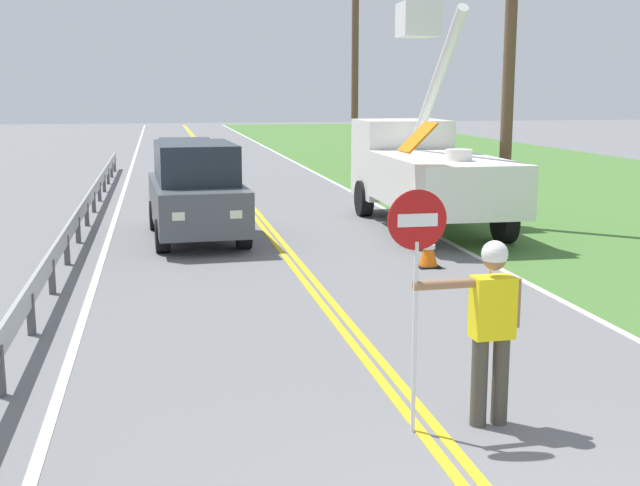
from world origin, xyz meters
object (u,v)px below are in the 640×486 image
Objects in this scene: utility_bucket_truck at (423,167)px; traffic_cone_mid at (428,249)px; stop_sign_paddle at (416,257)px; utility_pole_near at (510,42)px; utility_pole_mid at (355,54)px; traffic_cone_lead at (490,294)px; oncoming_sedan_second at (185,166)px; oncoming_suv_nearest at (196,191)px; flagger_worker at (491,321)px.

utility_bucket_truck is 4.94m from traffic_cone_mid.
utility_pole_near is (5.75, 11.16, 2.59)m from stop_sign_paddle.
utility_bucket_truck is at bearing -96.69° from utility_pole_mid.
traffic_cone_lead is 3.44m from traffic_cone_mid.
oncoming_sedan_second reaches higher than traffic_cone_lead.
traffic_cone_lead is at bearing -93.81° from traffic_cone_mid.
traffic_cone_mid is at bearing 70.42° from stop_sign_paddle.
stop_sign_paddle is 0.28× the size of utility_pole_near.
utility_bucket_truck is at bearing 8.20° from oncoming_suv_nearest.
utility_bucket_truck reaches higher than flagger_worker.
utility_pole_near reaches higher than traffic_cone_lead.
utility_pole_near is 0.93× the size of utility_pole_mid.
utility_pole_mid is 12.72× the size of traffic_cone_lead.
flagger_worker reaches higher than traffic_cone_lead.
stop_sign_paddle reaches higher than oncoming_sedan_second.
utility_bucket_truck is 0.77× the size of utility_pole_mid.
flagger_worker is 12.11m from utility_bucket_truck.
utility_bucket_truck reaches higher than oncoming_suv_nearest.
flagger_worker is at bearing -105.02° from utility_bucket_truck.
oncoming_sedan_second is 0.46× the size of utility_pole_mid.
utility_pole_near reaches higher than oncoming_suv_nearest.
utility_pole_mid reaches higher than oncoming_suv_nearest.
traffic_cone_mid is (0.23, 3.43, 0.00)m from traffic_cone_lead.
oncoming_sedan_second is 16.18m from traffic_cone_lead.
traffic_cone_mid is (-1.38, -4.62, -1.07)m from utility_bucket_truck.
traffic_cone_lead is (-3.45, -7.49, -3.97)m from utility_pole_near.
oncoming_suv_nearest is (-1.52, 10.93, -0.65)m from stop_sign_paddle.
flagger_worker reaches higher than traffic_cone_mid.
oncoming_suv_nearest reaches higher than flagger_worker.
oncoming_sedan_second is (0.05, 8.47, -0.23)m from oncoming_suv_nearest.
traffic_cone_mid is at bearing -99.25° from utility_pole_mid.
flagger_worker is 26.20m from utility_pole_mid.
utility_pole_mid is (7.00, 6.14, 3.81)m from oncoming_sedan_second.
oncoming_sedan_second is at bearing -138.72° from utility_pole_mid.
utility_pole_mid is at bearing 81.60° from traffic_cone_lead.
oncoming_suv_nearest is 0.53× the size of utility_pole_mid.
utility_pole_near is at bearing 65.91° from flagger_worker.
oncoming_suv_nearest is 1.14× the size of oncoming_sedan_second.
traffic_cone_lead is at bearing 67.25° from flagger_worker.
flagger_worker is 12.62m from utility_pole_near.
utility_pole_near is 14.39m from utility_pole_mid.
traffic_cone_lead is at bearing -114.73° from utility_pole_near.
stop_sign_paddle is 19.48m from oncoming_sedan_second.
utility_bucket_truck is 9.40m from oncoming_sedan_second.
flagger_worker is 4.01m from traffic_cone_lead.
utility_bucket_truck is at bearing 163.29° from utility_pole_near.
flagger_worker is 11.14m from oncoming_suv_nearest.
oncoming_suv_nearest is 0.57× the size of utility_pole_near.
traffic_cone_mid is at bearing -43.46° from oncoming_suv_nearest.
traffic_cone_lead is (-3.23, -21.87, -4.30)m from utility_pole_mid.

